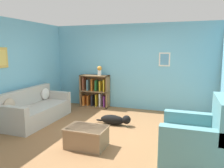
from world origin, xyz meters
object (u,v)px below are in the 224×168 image
(coffee_table, at_px, (87,136))
(vase, at_px, (100,70))
(bookshelf, at_px, (95,92))
(recliner_chair, at_px, (197,139))
(couch, at_px, (35,110))
(dog, at_px, (115,120))

(coffee_table, bearing_deg, vase, 106.99)
(coffee_table, bearing_deg, bookshelf, 109.97)
(bookshelf, height_order, vase, vase)
(recliner_chair, xyz_separation_m, coffee_table, (-1.95, -0.17, -0.16))
(couch, xyz_separation_m, vase, (1.05, 1.82, 0.90))
(couch, bearing_deg, dog, 10.93)
(recliner_chair, distance_m, dog, 2.17)
(couch, bearing_deg, coffee_table, -26.49)
(recliner_chair, relative_size, dog, 1.19)
(bookshelf, bearing_deg, recliner_chair, -41.41)
(couch, height_order, coffee_table, couch)
(vase, bearing_deg, coffee_table, -73.01)
(couch, distance_m, dog, 2.08)
(couch, relative_size, dog, 2.10)
(bookshelf, relative_size, vase, 3.52)
(recliner_chair, bearing_deg, vase, 137.16)
(couch, height_order, bookshelf, bookshelf)
(bookshelf, bearing_deg, couch, -115.61)
(couch, relative_size, vase, 6.58)
(dog, relative_size, vase, 3.13)
(recliner_chair, height_order, dog, recliner_chair)
(coffee_table, bearing_deg, recliner_chair, 5.01)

